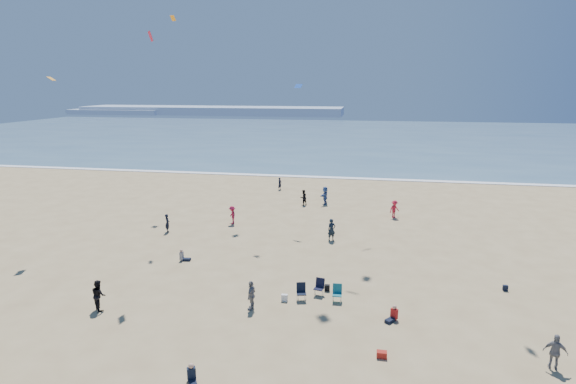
# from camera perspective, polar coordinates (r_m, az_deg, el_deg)

# --- Properties ---
(ocean) EXTENTS (220.00, 100.00, 0.06)m
(ocean) POSITION_cam_1_polar(r_m,az_deg,el_deg) (109.04, 7.15, 7.03)
(ocean) COLOR #476B84
(ocean) RESTS_ON ground
(surf_line) EXTENTS (220.00, 1.20, 0.08)m
(surf_line) POSITION_cam_1_polar(r_m,az_deg,el_deg) (59.72, 4.42, 1.88)
(surf_line) COLOR white
(surf_line) RESTS_ON ground
(headland_far) EXTENTS (110.00, 20.00, 3.20)m
(headland_far) POSITION_cam_1_polar(r_m,az_deg,el_deg) (194.97, -9.68, 10.17)
(headland_far) COLOR #7A8EA8
(headland_far) RESTS_ON ground
(headland_near) EXTENTS (40.00, 14.00, 2.00)m
(headland_near) POSITION_cam_1_polar(r_m,az_deg,el_deg) (207.57, -20.75, 9.52)
(headland_near) COLOR #7A8EA8
(headland_near) RESTS_ON ground
(standing_flyers) EXTENTS (25.24, 37.43, 1.84)m
(standing_flyers) POSITION_cam_1_polar(r_m,az_deg,el_deg) (32.36, 1.66, -6.63)
(standing_flyers) COLOR gray
(standing_flyers) RESTS_ON ground
(seated_group) EXTENTS (15.11, 19.04, 0.84)m
(seated_group) POSITION_cam_1_polar(r_m,az_deg,el_deg) (21.43, -2.17, -19.05)
(seated_group) COLOR white
(seated_group) RESTS_ON ground
(chair_cluster) EXTENTS (2.67, 1.52, 1.00)m
(chair_cluster) POSITION_cam_1_polar(r_m,az_deg,el_deg) (26.21, 3.97, -12.46)
(chair_cluster) COLOR black
(chair_cluster) RESTS_ON ground
(white_tote) EXTENTS (0.35, 0.20, 0.40)m
(white_tote) POSITION_cam_1_polar(r_m,az_deg,el_deg) (26.10, -0.45, -13.28)
(white_tote) COLOR silver
(white_tote) RESTS_ON ground
(black_backpack) EXTENTS (0.30, 0.22, 0.38)m
(black_backpack) POSITION_cam_1_polar(r_m,az_deg,el_deg) (27.37, 4.99, -12.03)
(black_backpack) COLOR black
(black_backpack) RESTS_ON ground
(cooler) EXTENTS (0.45, 0.30, 0.30)m
(cooler) POSITION_cam_1_polar(r_m,az_deg,el_deg) (21.82, 11.82, -19.54)
(cooler) COLOR #A02016
(cooler) RESTS_ON ground
(navy_bag) EXTENTS (0.28, 0.18, 0.34)m
(navy_bag) POSITION_cam_1_polar(r_m,az_deg,el_deg) (30.21, 25.88, -10.91)
(navy_bag) COLOR black
(navy_bag) RESTS_ON ground
(kites_aloft) EXTENTS (43.02, 33.94, 27.24)m
(kites_aloft) POSITION_cam_1_polar(r_m,az_deg,el_deg) (27.43, 21.27, 21.71)
(kites_aloft) COLOR white
(kites_aloft) RESTS_ON ground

